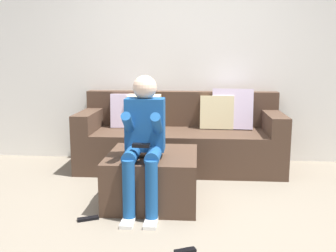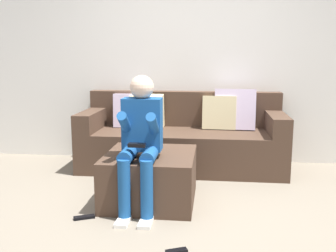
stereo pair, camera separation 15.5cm
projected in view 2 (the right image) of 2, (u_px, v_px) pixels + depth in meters
name	position (u px, v px, depth m)	size (l,w,h in m)	color
ground_plane	(168.00, 221.00, 3.14)	(7.24, 7.24, 0.00)	slate
wall_back	(186.00, 60.00, 4.83)	(5.57, 0.10, 2.50)	silver
couch_sectional	(182.00, 139.00, 4.59)	(2.33, 0.85, 0.93)	#473326
ottoman	(150.00, 177.00, 3.53)	(0.79, 0.82, 0.44)	#473326
person_seated	(140.00, 136.00, 3.26)	(0.33, 0.61, 1.15)	#194C8C
remote_near_ottoman	(176.00, 251.00, 2.62)	(0.15, 0.05, 0.02)	black
remote_by_storage_bin	(84.00, 217.00, 3.17)	(0.17, 0.05, 0.02)	black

